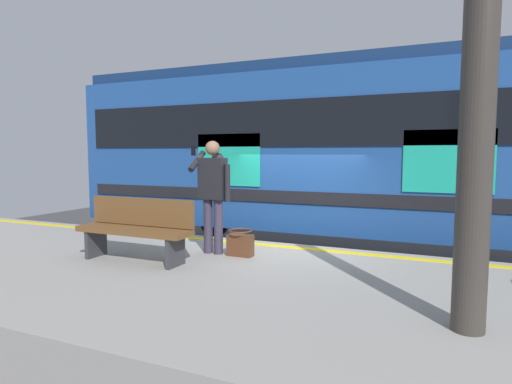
{
  "coord_description": "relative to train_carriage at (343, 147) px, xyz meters",
  "views": [
    {
      "loc": [
        -2.56,
        6.91,
        2.52
      ],
      "look_at": [
        0.34,
        0.3,
        1.87
      ],
      "focal_mm": 30.06,
      "sensor_mm": 36.0,
      "label": 1
    }
  ],
  "objects": [
    {
      "name": "track_rail_near",
      "position": [
        0.54,
        0.71,
        -2.57
      ],
      "size": [
        21.83,
        0.08,
        0.16
      ],
      "primitive_type": "cube",
      "color": "slate",
      "rests_on": "ground"
    },
    {
      "name": "platform",
      "position": [
        0.54,
        4.61,
        -2.17
      ],
      "size": [
        16.79,
        4.44,
        0.97
      ],
      "primitive_type": "cube",
      "color": "gray",
      "rests_on": "ground"
    },
    {
      "name": "passenger",
      "position": [
        1.23,
        3.55,
        -0.65
      ],
      "size": [
        0.57,
        0.55,
        1.74
      ],
      "color": "#383347",
      "rests_on": "platform"
    },
    {
      "name": "train_carriage",
      "position": [
        0.0,
        0.0,
        0.0
      ],
      "size": [
        11.84,
        2.83,
        4.23
      ],
      "color": "#1E478C",
      "rests_on": "ground"
    },
    {
      "name": "safety_line",
      "position": [
        0.54,
        2.69,
        -1.68
      ],
      "size": [
        16.46,
        0.16,
        0.01
      ],
      "primitive_type": "cube",
      "color": "yellow",
      "rests_on": "platform"
    },
    {
      "name": "track_rail_far",
      "position": [
        0.54,
        -0.72,
        -2.57
      ],
      "size": [
        21.83,
        0.08,
        0.16
      ],
      "primitive_type": "cube",
      "color": "slate",
      "rests_on": "ground"
    },
    {
      "name": "bench",
      "position": [
        2.03,
        4.4,
        -1.19
      ],
      "size": [
        1.78,
        0.44,
        0.9
      ],
      "color": "brown",
      "rests_on": "platform"
    },
    {
      "name": "ground_plane",
      "position": [
        0.54,
        2.39,
        -2.65
      ],
      "size": [
        25.19,
        25.19,
        0.0
      ],
      "primitive_type": "plane",
      "color": "#3D3D3F"
    },
    {
      "name": "handbag",
      "position": [
        0.77,
        3.55,
        -1.49
      ],
      "size": [
        0.39,
        0.36,
        0.4
      ],
      "color": "#59331E",
      "rests_on": "platform"
    },
    {
      "name": "station_column",
      "position": [
        -2.26,
        5.22,
        -0.07
      ],
      "size": [
        0.28,
        0.28,
        3.22
      ],
      "primitive_type": "cylinder",
      "color": "#38332D",
      "rests_on": "platform"
    }
  ]
}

